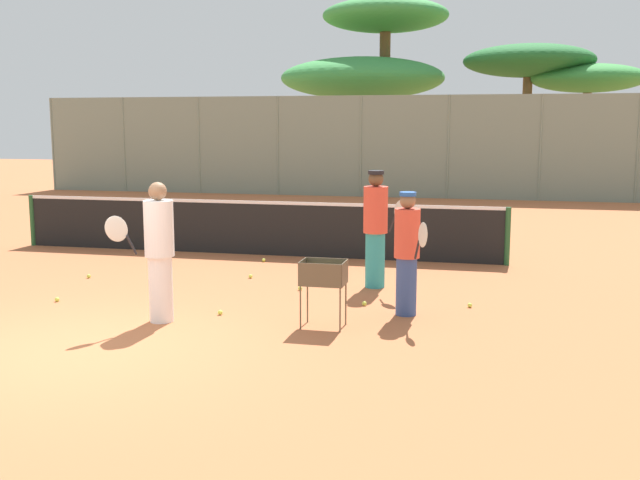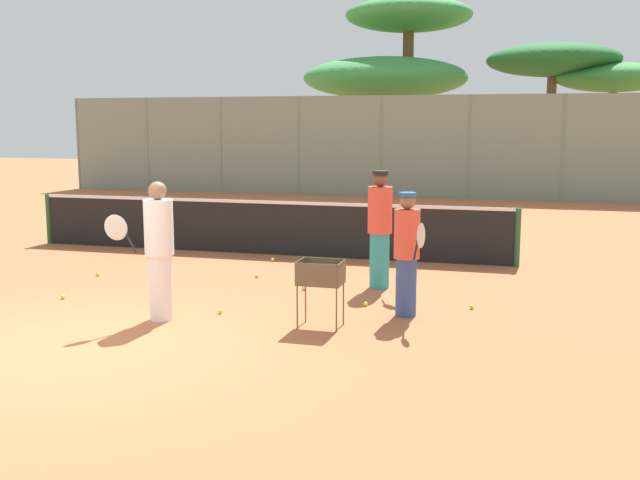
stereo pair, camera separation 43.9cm
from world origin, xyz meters
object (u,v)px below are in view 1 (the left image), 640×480
at_px(player_red_cap, 407,252).
at_px(player_yellow_shirt, 159,251).
at_px(tennis_net, 252,227).
at_px(player_white_outfit, 376,227).
at_px(ball_cart, 324,278).

bearing_deg(player_red_cap, player_yellow_shirt, -99.24).
distance_m(tennis_net, player_red_cap, 5.35).
relative_size(tennis_net, player_white_outfit, 5.34).
bearing_deg(tennis_net, player_white_outfit, -40.07).
xyz_separation_m(tennis_net, player_white_outfit, (2.84, -2.39, 0.40)).
bearing_deg(player_red_cap, ball_cart, -76.76).
distance_m(tennis_net, ball_cart, 5.50).
bearing_deg(ball_cart, player_white_outfit, 83.76).
height_order(player_yellow_shirt, ball_cart, player_yellow_shirt).
bearing_deg(tennis_net, ball_cart, -62.09).
bearing_deg(tennis_net, player_red_cap, -48.66).
bearing_deg(player_red_cap, tennis_net, -167.07).
bearing_deg(player_white_outfit, player_yellow_shirt, -94.37).
height_order(player_red_cap, player_yellow_shirt, player_yellow_shirt).
height_order(tennis_net, ball_cart, tennis_net).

